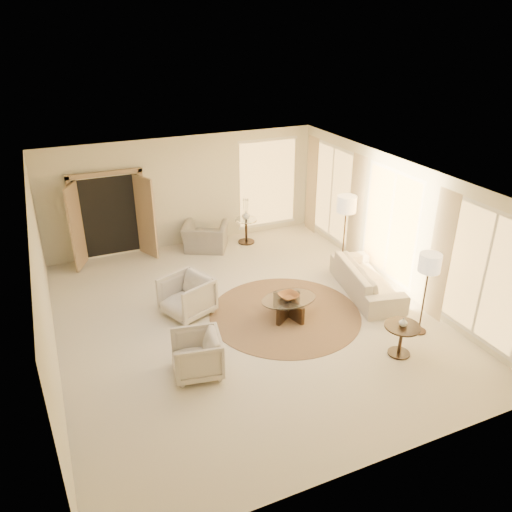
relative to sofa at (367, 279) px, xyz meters
name	(u,v)px	position (x,y,z in m)	size (l,w,h in m)	color
room	(245,254)	(-2.76, 0.11, 1.07)	(7.04, 8.04, 2.83)	beige
windows_right	(393,226)	(0.69, 0.21, 1.03)	(0.10, 6.40, 2.40)	#FFC566
window_back_corner	(268,184)	(-0.46, 4.06, 1.03)	(1.70, 0.10, 2.40)	#FFC566
curtains_right	(366,215)	(0.64, 1.11, 0.98)	(0.06, 5.20, 2.60)	#CBB692
french_doors	(110,218)	(-4.66, 3.92, 0.74)	(1.95, 0.66, 2.16)	tan
area_rug	(285,314)	(-2.00, -0.10, -0.32)	(3.02, 3.02, 0.01)	#46301F
sofa	(367,279)	(0.00, 0.00, 0.00)	(2.22, 0.87, 0.65)	beige
armchair_left	(187,294)	(-3.77, 0.70, 0.12)	(0.86, 0.81, 0.89)	beige
armchair_right	(197,353)	(-4.15, -1.15, 0.08)	(0.78, 0.73, 0.80)	beige
accent_chair	(205,233)	(-2.45, 3.51, 0.14)	(1.07, 0.70, 0.94)	gray
coffee_table	(289,305)	(-1.97, -0.19, -0.06)	(1.45, 1.45, 0.41)	black
end_table	(401,335)	(-0.74, -2.07, 0.08)	(0.62, 0.62, 0.59)	black
side_table	(246,228)	(-1.33, 3.51, 0.07)	(0.56, 0.56, 0.66)	black
floor_lamp_near	(346,208)	(0.14, 1.17, 1.21)	(0.44, 0.44, 1.80)	black
floor_lamp_far	(429,267)	(0.05, -1.66, 1.05)	(0.39, 0.39, 1.62)	black
bowl	(289,296)	(-1.97, -0.19, 0.14)	(0.39, 0.39, 0.09)	brown
end_vase	(403,322)	(-0.74, -2.07, 0.34)	(0.15, 0.15, 0.16)	white
side_vase	(246,215)	(-1.33, 3.51, 0.44)	(0.22, 0.22, 0.23)	white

